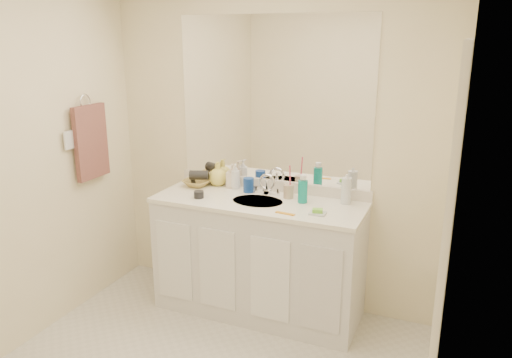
{
  "coord_description": "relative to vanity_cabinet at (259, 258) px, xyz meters",
  "views": [
    {
      "loc": [
        1.3,
        -2.1,
        2.01
      ],
      "look_at": [
        0.0,
        0.97,
        1.05
      ],
      "focal_mm": 35.0,
      "sensor_mm": 36.0,
      "label": 1
    }
  ],
  "objects": [
    {
      "name": "soap_dish",
      "position": [
        0.47,
        -0.12,
        0.46
      ],
      "size": [
        0.11,
        0.09,
        0.01
      ],
      "primitive_type": "cube",
      "rotation": [
        0.0,
        0.0,
        0.04
      ],
      "color": "silver",
      "rests_on": "countertop"
    },
    {
      "name": "countertop",
      "position": [
        0.0,
        0.0,
        0.44
      ],
      "size": [
        1.52,
        0.57,
        0.03
      ],
      "primitive_type": "cube",
      "color": "white",
      "rests_on": "vanity_cabinet"
    },
    {
      "name": "switch_plate",
      "position": [
        -1.27,
        -0.45,
        0.88
      ],
      "size": [
        0.01,
        0.08,
        0.13
      ],
      "primitive_type": "cube",
      "color": "silver",
      "rests_on": "wall_left"
    },
    {
      "name": "backsplash",
      "position": [
        0.0,
        0.26,
        0.5
      ],
      "size": [
        1.52,
        0.03,
        0.08
      ],
      "primitive_type": "cube",
      "color": "silver",
      "rests_on": "countertop"
    },
    {
      "name": "wicker_basket",
      "position": [
        -0.58,
        0.14,
        0.48
      ],
      "size": [
        0.23,
        0.23,
        0.05
      ],
      "primitive_type": "imported",
      "rotation": [
        0.0,
        0.0,
        -0.11
      ],
      "color": "#AA8D44",
      "rests_on": "countertop"
    },
    {
      "name": "green_soap",
      "position": [
        0.47,
        -0.12,
        0.48
      ],
      "size": [
        0.08,
        0.06,
        0.02
      ],
      "primitive_type": "cube",
      "rotation": [
        0.0,
        0.0,
        0.24
      ],
      "color": "#73CF32",
      "rests_on": "soap_dish"
    },
    {
      "name": "toothbrush",
      "position": [
        0.19,
        0.13,
        0.6
      ],
      "size": [
        0.01,
        0.04,
        0.19
      ],
      "primitive_type": "cylinder",
      "rotation": [
        0.14,
        0.0,
        0.09
      ],
      "color": "#E03B5E",
      "rests_on": "tan_cup"
    },
    {
      "name": "sink_basin",
      "position": [
        0.0,
        -0.02,
        0.44
      ],
      "size": [
        0.37,
        0.37,
        0.02
      ],
      "primitive_type": "cylinder",
      "color": "beige",
      "rests_on": "countertop"
    },
    {
      "name": "soap_bottle_yellow",
      "position": [
        -0.44,
        0.22,
        0.55
      ],
      "size": [
        0.17,
        0.17,
        0.19
      ],
      "primitive_type": "imported",
      "rotation": [
        0.0,
        0.0,
        0.21
      ],
      "color": "#EBDD5B",
      "rests_on": "countertop"
    },
    {
      "name": "towel_ring",
      "position": [
        -1.27,
        -0.25,
        1.12
      ],
      "size": [
        0.01,
        0.11,
        0.11
      ],
      "primitive_type": "torus",
      "rotation": [
        0.0,
        1.57,
        0.0
      ],
      "color": "silver",
      "rests_on": "wall_left"
    },
    {
      "name": "clear_pump_bottle",
      "position": [
        0.59,
        0.17,
        0.55
      ],
      "size": [
        0.09,
        0.09,
        0.19
      ],
      "primitive_type": "cylinder",
      "rotation": [
        0.0,
        0.0,
        0.36
      ],
      "color": "silver",
      "rests_on": "countertop"
    },
    {
      "name": "dark_jar",
      "position": [
        -0.42,
        -0.12,
        0.48
      ],
      "size": [
        0.08,
        0.08,
        0.05
      ],
      "primitive_type": "cylinder",
      "rotation": [
        0.0,
        0.0,
        0.11
      ],
      "color": "black",
      "rests_on": "countertop"
    },
    {
      "name": "tan_cup",
      "position": [
        0.18,
        0.13,
        0.5
      ],
      "size": [
        0.09,
        0.09,
        0.1
      ],
      "primitive_type": "cylinder",
      "rotation": [
        0.0,
        0.0,
        -0.28
      ],
      "color": "tan",
      "rests_on": "countertop"
    },
    {
      "name": "wall_back",
      "position": [
        0.0,
        0.28,
        0.77
      ],
      "size": [
        2.6,
        0.02,
        2.4
      ],
      "primitive_type": "cube",
      "color": "#FDF0C6",
      "rests_on": "floor"
    },
    {
      "name": "faucet",
      "position": [
        0.0,
        0.16,
        0.51
      ],
      "size": [
        0.02,
        0.02,
        0.11
      ],
      "primitive_type": "cylinder",
      "color": "silver",
      "rests_on": "countertop"
    },
    {
      "name": "vanity_cabinet",
      "position": [
        0.0,
        0.0,
        0.0
      ],
      "size": [
        1.5,
        0.55,
        0.85
      ],
      "primitive_type": "cube",
      "color": "silver",
      "rests_on": "floor"
    },
    {
      "name": "hair_dryer",
      "position": [
        -0.56,
        0.14,
        0.54
      ],
      "size": [
        0.16,
        0.12,
        0.07
      ],
      "primitive_type": "cylinder",
      "rotation": [
        0.0,
        1.57,
        0.32
      ],
      "color": "black",
      "rests_on": "wicker_basket"
    },
    {
      "name": "orange_comb",
      "position": [
        0.27,
        -0.2,
        0.46
      ],
      "size": [
        0.14,
        0.04,
        0.01
      ],
      "primitive_type": "cube",
      "rotation": [
        0.0,
        0.0,
        -0.11
      ],
      "color": "orange",
      "rests_on": "countertop"
    },
    {
      "name": "mouthwash_bottle",
      "position": [
        0.3,
        0.07,
        0.54
      ],
      "size": [
        0.08,
        0.08,
        0.16
      ],
      "primitive_type": "cylinder",
      "rotation": [
        0.0,
        0.0,
        -0.29
      ],
      "color": "#0B8F84",
      "rests_on": "countertop"
    },
    {
      "name": "wall_right",
      "position": [
        1.3,
        -1.02,
        0.77
      ],
      "size": [
        0.02,
        2.6,
        2.4
      ],
      "primitive_type": "cube",
      "color": "#FDF0C6",
      "rests_on": "floor"
    },
    {
      "name": "mirror",
      "position": [
        0.0,
        0.27,
        1.14
      ],
      "size": [
        1.48,
        0.01,
        1.2
      ],
      "primitive_type": "cube",
      "color": "white",
      "rests_on": "wall_back"
    },
    {
      "name": "hand_towel",
      "position": [
        -1.25,
        -0.25,
        0.82
      ],
      "size": [
        0.04,
        0.32,
        0.55
      ],
      "primitive_type": "cube",
      "color": "brown",
      "rests_on": "towel_ring"
    },
    {
      "name": "door",
      "position": [
        1.29,
        -1.32,
        0.57
      ],
      "size": [
        0.02,
        0.82,
        2.0
      ],
      "primitive_type": "cube",
      "color": "white",
      "rests_on": "floor"
    },
    {
      "name": "soap_bottle_cream",
      "position": [
        -0.31,
        0.21,
        0.55
      ],
      "size": [
        0.1,
        0.1,
        0.18
      ],
      "primitive_type": "imported",
      "rotation": [
        0.0,
        0.0,
        0.25
      ],
      "color": "beige",
      "rests_on": "countertop"
    },
    {
      "name": "blue_mug",
      "position": [
        -0.14,
        0.15,
        0.51
      ],
      "size": [
        0.1,
        0.1,
        0.11
      ],
      "primitive_type": "cylinder",
      "rotation": [
        0.0,
        0.0,
        -0.37
      ],
      "color": "#163E98",
      "rests_on": "countertop"
    },
    {
      "name": "soap_bottle_white",
      "position": [
        -0.27,
        0.19,
        0.55
      ],
      "size": [
        0.1,
        0.1,
        0.19
      ],
      "primitive_type": "imported",
      "rotation": [
        0.0,
        0.0,
        0.42
      ],
      "color": "white",
      "rests_on": "countertop"
    }
  ]
}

